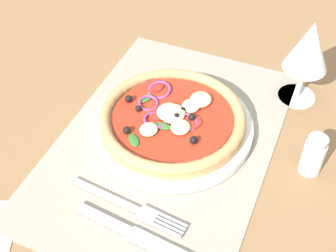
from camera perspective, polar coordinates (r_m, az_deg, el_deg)
ground_plane at (r=74.30cm, az=-0.22°, el=-2.59°), size 190.00×140.00×2.40cm
placemat at (r=73.27cm, az=-0.23°, el=-1.85°), size 48.00×32.01×0.40cm
plate at (r=74.32cm, az=0.27°, el=0.03°), size 25.47×25.47×1.45cm
pizza at (r=73.06cm, az=0.30°, el=1.07°), size 23.03×23.03×2.64cm
fork at (r=65.03cm, az=-4.33°, el=-9.89°), size 3.39×18.06×0.44cm
knife at (r=62.32cm, az=-3.17°, el=-13.46°), size 3.71×20.06×0.62cm
wine_glass at (r=78.02cm, az=16.73°, el=8.97°), size 7.20×7.20×14.90cm
pepper_shaker at (r=70.42cm, az=17.25°, el=-3.40°), size 3.20×3.20×6.70cm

